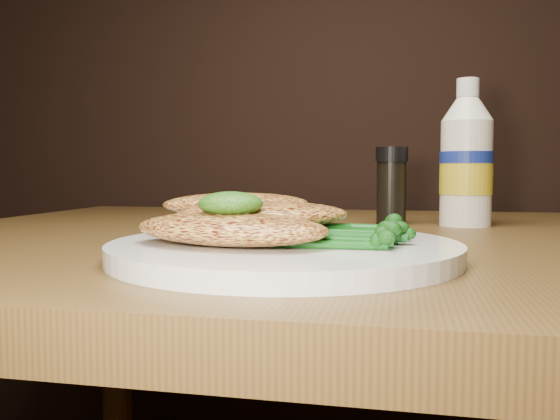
# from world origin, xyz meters

# --- Properties ---
(plate) EXTENTS (0.29, 0.29, 0.01)m
(plate) POSITION_xyz_m (-0.10, 0.84, 0.76)
(plate) COLOR white
(plate) RESTS_ON dining_table
(chicken_front) EXTENTS (0.18, 0.12, 0.03)m
(chicken_front) POSITION_xyz_m (-0.14, 0.81, 0.78)
(chicken_front) COLOR #EDAE4B
(chicken_front) RESTS_ON plate
(chicken_mid) EXTENTS (0.17, 0.13, 0.02)m
(chicken_mid) POSITION_xyz_m (-0.12, 0.86, 0.79)
(chicken_mid) COLOR #EDAE4B
(chicken_mid) RESTS_ON plate
(chicken_back) EXTENTS (0.15, 0.12, 0.02)m
(chicken_back) POSITION_xyz_m (-0.15, 0.89, 0.79)
(chicken_back) COLOR #EDAE4B
(chicken_back) RESTS_ON plate
(pesto_front) EXTENTS (0.06, 0.05, 0.02)m
(pesto_front) POSITION_xyz_m (-0.14, 0.81, 0.80)
(pesto_front) COLOR black
(pesto_front) RESTS_ON chicken_front
(broccolini_bundle) EXTENTS (0.15, 0.11, 0.02)m
(broccolini_bundle) POSITION_xyz_m (-0.06, 0.84, 0.78)
(broccolini_bundle) COLOR #125516
(broccolini_bundle) RESTS_ON plate
(mayo_bottle) EXTENTS (0.07, 0.07, 0.19)m
(mayo_bottle) POSITION_xyz_m (0.07, 1.18, 0.85)
(mayo_bottle) COLOR white
(mayo_bottle) RESTS_ON dining_table
(pepper_grinder) EXTENTS (0.06, 0.06, 0.10)m
(pepper_grinder) POSITION_xyz_m (-0.02, 1.17, 0.80)
(pepper_grinder) COLOR black
(pepper_grinder) RESTS_ON dining_table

